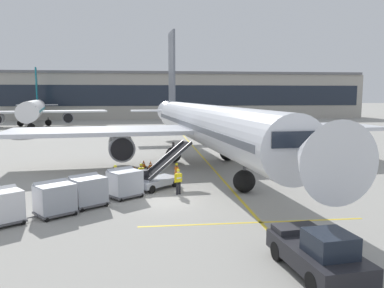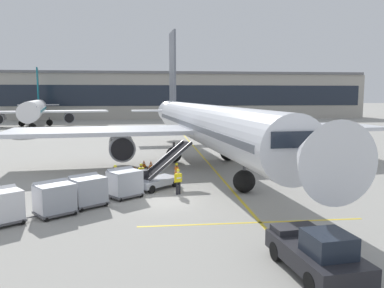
{
  "view_description": "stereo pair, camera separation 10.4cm",
  "coord_description": "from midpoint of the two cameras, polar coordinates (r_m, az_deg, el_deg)",
  "views": [
    {
      "loc": [
        -1.14,
        -23.58,
        6.58
      ],
      "look_at": [
        1.95,
        3.51,
        3.15
      ],
      "focal_mm": 36.08,
      "sensor_mm": 36.0,
      "label": 1
    },
    {
      "loc": [
        -1.03,
        -23.59,
        6.58
      ],
      "look_at": [
        1.95,
        3.51,
        3.15
      ],
      "focal_mm": 36.08,
      "sensor_mm": 36.0,
      "label": 2
    }
  ],
  "objects": [
    {
      "name": "pushback_tug",
      "position": [
        15.5,
        18.18,
        -15.01
      ],
      "size": [
        2.6,
        4.62,
        1.83
      ],
      "color": "#232328",
      "rests_on": "ground"
    },
    {
      "name": "belt_loader",
      "position": [
        27.8,
        -4.88,
        -4.69
      ],
      "size": [
        4.64,
        4.55,
        3.14
      ],
      "color": "#A3A8B2",
      "rests_on": "ground"
    },
    {
      "name": "apron_guidance_line_stop_bar",
      "position": [
        20.76,
        9.13,
        -11.4
      ],
      "size": [
        12.0,
        0.2,
        0.01
      ],
      "color": "yellow",
      "rests_on": "ground"
    },
    {
      "name": "ground_crew_wingwalker",
      "position": [
        28.1,
        -2.19,
        -4.3
      ],
      "size": [
        0.3,
        0.57,
        1.74
      ],
      "color": "#514C42",
      "rests_on": "ground"
    },
    {
      "name": "baggage_cart_fourth",
      "position": [
        22.18,
        -26.34,
        -8.17
      ],
      "size": [
        2.67,
        2.48,
        1.91
      ],
      "color": "#515156",
      "rests_on": "ground"
    },
    {
      "name": "ground_crew_by_loader",
      "position": [
        27.84,
        -11.14,
        -4.54
      ],
      "size": [
        0.42,
        0.48,
        1.74
      ],
      "color": "#333847",
      "rests_on": "ground"
    },
    {
      "name": "safety_cone_nose_mark",
      "position": [
        35.94,
        -7.03,
        -2.92
      ],
      "size": [
        0.57,
        0.57,
        0.65
      ],
      "color": "black",
      "rests_on": "ground"
    },
    {
      "name": "apron_guidance_line_lead_in",
      "position": [
        37.13,
        2.69,
        -3.04
      ],
      "size": [
        0.2,
        110.0,
        0.01
      ],
      "color": "yellow",
      "rests_on": "ground"
    },
    {
      "name": "baggage_cart_second",
      "position": [
        23.88,
        -15.1,
        -6.6
      ],
      "size": [
        2.67,
        2.48,
        1.91
      ],
      "color": "#515156",
      "rests_on": "ground"
    },
    {
      "name": "distant_airplane",
      "position": [
        89.37,
        -22.18,
        4.73
      ],
      "size": [
        30.9,
        39.83,
        13.54
      ],
      "color": "white",
      "rests_on": "ground"
    },
    {
      "name": "safety_cone_engine_keepout",
      "position": [
        33.09,
        -8.33,
        -3.86
      ],
      "size": [
        0.53,
        0.53,
        0.61
      ],
      "color": "black",
      "rests_on": "ground"
    },
    {
      "name": "baggage_cart_lead",
      "position": [
        25.45,
        -9.86,
        -5.61
      ],
      "size": [
        2.67,
        2.48,
        1.91
      ],
      "color": "#515156",
      "rests_on": "ground"
    },
    {
      "name": "ground_crew_marshaller",
      "position": [
        28.13,
        -7.41,
        -4.34
      ],
      "size": [
        0.44,
        0.43,
        1.74
      ],
      "color": "black",
      "rests_on": "ground"
    },
    {
      "name": "ground_plane",
      "position": [
        24.51,
        -3.55,
        -8.42
      ],
      "size": [
        600.0,
        600.0,
        0.0
      ],
      "primitive_type": "plane",
      "color": "#9E9B93"
    },
    {
      "name": "baggage_cart_third",
      "position": [
        22.69,
        -19.57,
        -7.5
      ],
      "size": [
        2.67,
        2.48,
        1.91
      ],
      "color": "#515156",
      "rests_on": "ground"
    },
    {
      "name": "ground_crew_by_carts",
      "position": [
        25.83,
        -1.94,
        -5.32
      ],
      "size": [
        0.54,
        0.36,
        1.74
      ],
      "color": "black",
      "rests_on": "ground"
    },
    {
      "name": "terminal_building",
      "position": [
        116.3,
        -4.48,
        7.15
      ],
      "size": [
        117.85,
        17.73,
        13.27
      ],
      "color": "#A8A399",
      "rests_on": "ground"
    },
    {
      "name": "parked_airplane",
      "position": [
        37.42,
        1.81,
        2.91
      ],
      "size": [
        36.55,
        46.1,
        15.54
      ],
      "color": "silver",
      "rests_on": "ground"
    },
    {
      "name": "safety_cone_wingtip",
      "position": [
        35.17,
        -6.01,
        -3.08
      ],
      "size": [
        0.63,
        0.63,
        0.71
      ],
      "color": "black",
      "rests_on": "ground"
    }
  ]
}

